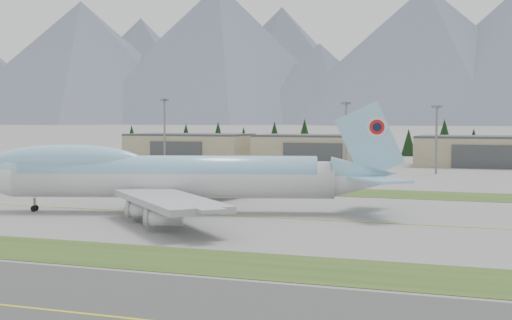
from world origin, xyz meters
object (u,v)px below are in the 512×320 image
at_px(hangar_center, 321,149).
at_px(service_vehicle_b, 372,169).
at_px(boeing_747_freighter, 170,176).
at_px(hangar_left, 190,147).
at_px(service_vehicle_a, 269,165).
at_px(hangar_right, 487,151).

bearing_deg(hangar_center, service_vehicle_b, -46.36).
bearing_deg(boeing_747_freighter, hangar_left, 97.18).
xyz_separation_m(hangar_left, hangar_center, (55.00, 0.00, 0.00)).
xyz_separation_m(boeing_747_freighter, hangar_center, (-10.44, 149.31, -1.16)).
bearing_deg(service_vehicle_b, service_vehicle_a, 92.99).
relative_size(boeing_747_freighter, hangar_right, 1.57).
bearing_deg(boeing_747_freighter, service_vehicle_a, 84.41).
bearing_deg(boeing_747_freighter, hangar_right, 55.15).
relative_size(hangar_left, hangar_center, 1.00).
bearing_deg(service_vehicle_a, hangar_center, 32.37).
relative_size(service_vehicle_a, service_vehicle_b, 0.86).
relative_size(boeing_747_freighter, service_vehicle_b, 18.44).
bearing_deg(service_vehicle_a, service_vehicle_b, -29.76).
height_order(hangar_left, hangar_right, same).
distance_m(hangar_left, service_vehicle_a, 45.69).
height_order(service_vehicle_a, service_vehicle_b, service_vehicle_b).
height_order(boeing_747_freighter, service_vehicle_b, boeing_747_freighter).
bearing_deg(hangar_left, hangar_center, 0.00).
relative_size(boeing_747_freighter, hangar_center, 1.57).
height_order(hangar_left, hangar_center, same).
bearing_deg(service_vehicle_b, hangar_left, 82.76).
relative_size(boeing_747_freighter, service_vehicle_a, 21.38).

